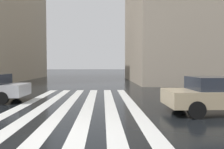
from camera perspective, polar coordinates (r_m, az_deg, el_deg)
The scene contains 3 objects.
ground_plane at distance 5.83m, azimuth -13.43°, elevation -16.02°, with size 220.00×220.00×0.00m, color black.
zebra_crossing at distance 9.68m, azimuth -9.46°, elevation -8.57°, with size 13.00×5.50×0.01m.
car_champagne at distance 9.20m, azimuth 27.08°, elevation -4.63°, with size 1.85×4.10×1.41m.
Camera 1 is at (-5.44, -1.06, 1.83)m, focal length 34.01 mm.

